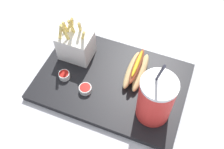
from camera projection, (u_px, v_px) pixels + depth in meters
The scene contains 7 objects.
ground_plane at pixel (112, 85), 0.87m from camera, with size 2.40×2.40×0.02m, color silver.
food_tray at pixel (112, 82), 0.85m from camera, with size 0.47×0.32×0.02m, color black.
soda_cup at pixel (156, 99), 0.71m from camera, with size 0.10×0.10×0.24m.
fries_basket at pixel (76, 45), 0.86m from camera, with size 0.11×0.08×0.17m.
hot_dog_1 at pixel (136, 70), 0.84m from camera, with size 0.06×0.16×0.06m.
ketchup_cup_1 at pixel (64, 75), 0.84m from camera, with size 0.04×0.04×0.02m.
ketchup_cup_2 at pixel (85, 89), 0.81m from camera, with size 0.04×0.04×0.02m.
Camera 1 is at (-0.17, 0.44, 0.72)m, focal length 42.10 mm.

